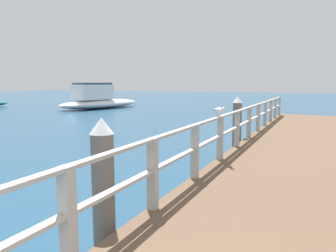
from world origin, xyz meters
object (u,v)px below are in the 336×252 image
dock_piling_far (237,124)px  seagull_foreground (219,110)px  dock_piling_near (103,189)px  boat_0 (98,100)px

dock_piling_far → seagull_foreground: size_ratio=4.81×
dock_piling_far → dock_piling_near: bearing=-90.0°
dock_piling_near → boat_0: bearing=128.5°
dock_piling_far → seagull_foreground: dock_piling_far is taller
boat_0 → dock_piling_near: bearing=140.6°
dock_piling_near → boat_0: (-15.39, 19.34, -0.15)m
dock_piling_near → dock_piling_far: size_ratio=1.00×
dock_piling_near → boat_0: boat_0 is taller
seagull_foreground → boat_0: bearing=-89.0°
dock_piling_near → seagull_foreground: (0.39, 3.60, 0.71)m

